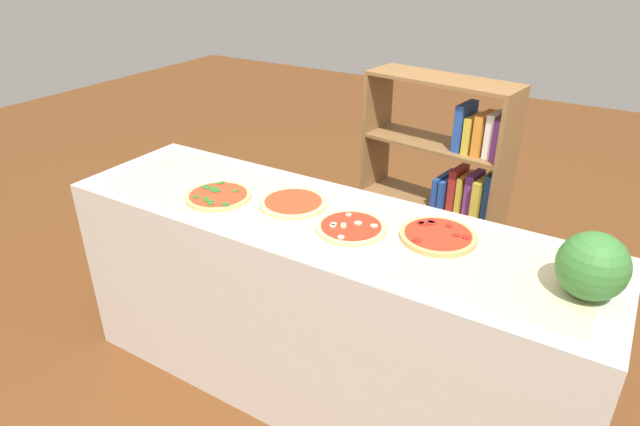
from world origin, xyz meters
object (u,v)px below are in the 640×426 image
object	(u,v)px
pizza_spinach_0	(218,196)
pizza_mushroom_2	(351,227)
watermelon	(592,266)
pizza_plain_1	(293,203)
pizza_pepperoni_3	(438,236)
bookshelf	(449,207)

from	to	relation	value
pizza_spinach_0	pizza_mushroom_2	xyz separation A→B (m)	(0.64, 0.06, -0.00)
watermelon	pizza_spinach_0	bearing A→B (deg)	-177.49
pizza_plain_1	watermelon	xyz separation A→B (m)	(1.18, -0.05, 0.10)
pizza_spinach_0	pizza_pepperoni_3	xyz separation A→B (m)	(0.96, 0.17, 0.00)
pizza_spinach_0	watermelon	bearing A→B (deg)	2.51
pizza_mushroom_2	pizza_pepperoni_3	size ratio (longest dim) A/B	0.96
pizza_plain_1	bookshelf	distance (m)	0.98
watermelon	pizza_mushroom_2	bearing A→B (deg)	-179.31
pizza_spinach_0	pizza_pepperoni_3	world-z (taller)	pizza_pepperoni_3
pizza_plain_1	pizza_pepperoni_3	xyz separation A→B (m)	(0.64, 0.05, 0.00)
pizza_plain_1	pizza_mushroom_2	size ratio (longest dim) A/B	1.06
pizza_plain_1	bookshelf	bearing A→B (deg)	62.69
pizza_spinach_0	pizza_pepperoni_3	bearing A→B (deg)	9.79
pizza_spinach_0	pizza_plain_1	distance (m)	0.34
pizza_spinach_0	bookshelf	world-z (taller)	bookshelf
pizza_spinach_0	pizza_mushroom_2	size ratio (longest dim) A/B	1.03
pizza_spinach_0	pizza_mushroom_2	distance (m)	0.64
pizza_spinach_0	bookshelf	bearing A→B (deg)	51.81
pizza_plain_1	pizza_pepperoni_3	size ratio (longest dim) A/B	1.01
pizza_plain_1	watermelon	world-z (taller)	watermelon
pizza_plain_1	watermelon	bearing A→B (deg)	-2.63
pizza_plain_1	pizza_mushroom_2	distance (m)	0.33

